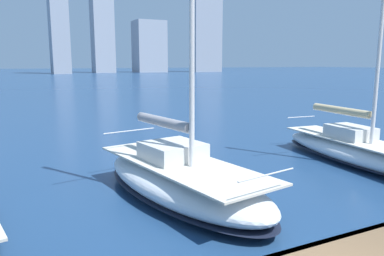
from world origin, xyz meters
TOP-DOWN VIEW (x-y plane):
  - city_skyline at (-15.94, -158.37)m, footprint 171.30×23.49m
  - sailboat_tan at (-8.66, -6.93)m, footprint 3.08×9.11m
  - sailboat_grey at (0.00, -6.46)m, footprint 4.21×8.34m

SIDE VIEW (x-z plane):
  - sailboat_tan at x=-8.66m, z-range -5.12..6.38m
  - sailboat_grey at x=0.00m, z-range -5.61..7.02m
  - city_skyline at x=-15.94m, z-range -8.08..44.55m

